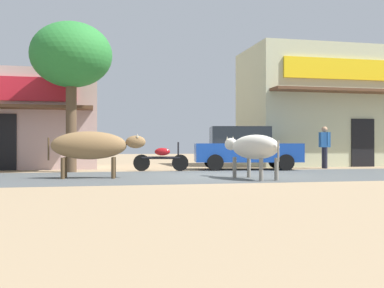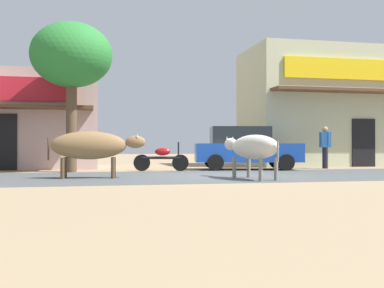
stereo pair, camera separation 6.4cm
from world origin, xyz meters
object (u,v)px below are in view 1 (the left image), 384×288
(parked_hatchback_car, at_px, (245,148))
(cow_far_dark, at_px, (253,147))
(pedestrian_by_shop, at_px, (325,144))
(parked_motorcycle, at_px, (162,158))
(cow_near_brown, at_px, (91,146))
(roadside_tree, at_px, (71,56))

(parked_hatchback_car, distance_m, cow_far_dark, 5.17)
(cow_far_dark, xyz_separation_m, pedestrian_by_shop, (4.90, 5.12, 0.13))
(parked_motorcycle, relative_size, pedestrian_by_shop, 1.16)
(parked_motorcycle, height_order, cow_near_brown, cow_near_brown)
(cow_near_brown, distance_m, pedestrian_by_shop, 10.01)
(roadside_tree, relative_size, parked_motorcycle, 2.65)
(cow_far_dark, distance_m, pedestrian_by_shop, 7.09)
(parked_hatchback_car, bearing_deg, cow_near_brown, -147.44)
(roadside_tree, distance_m, cow_far_dark, 7.50)
(parked_hatchback_car, distance_m, cow_near_brown, 6.87)
(cow_near_brown, bearing_deg, parked_motorcycle, 52.89)
(pedestrian_by_shop, bearing_deg, cow_near_brown, -157.32)
(pedestrian_by_shop, bearing_deg, parked_hatchback_car, -177.34)
(cow_near_brown, relative_size, pedestrian_by_shop, 1.60)
(roadside_tree, height_order, parked_motorcycle, roadside_tree)
(cow_far_dark, height_order, pedestrian_by_shop, pedestrian_by_shop)
(cow_far_dark, relative_size, pedestrian_by_shop, 1.54)
(cow_far_dark, bearing_deg, cow_near_brown, 163.80)
(parked_motorcycle, distance_m, cow_near_brown, 4.18)
(parked_motorcycle, distance_m, cow_far_dark, 4.94)
(parked_hatchback_car, relative_size, cow_far_dark, 1.63)
(parked_hatchback_car, height_order, cow_far_dark, parked_hatchback_car)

